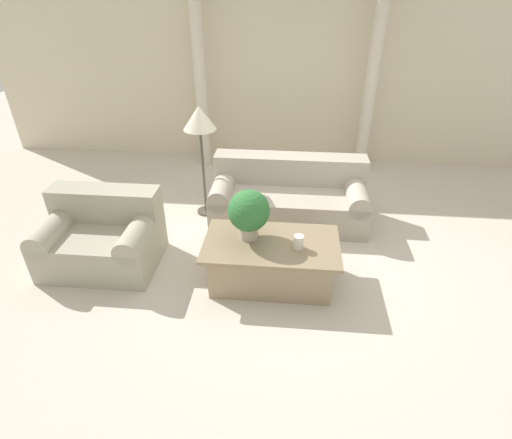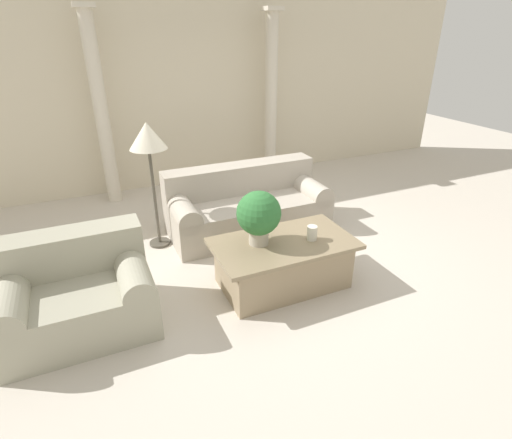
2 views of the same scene
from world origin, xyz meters
name	(u,v)px [view 1 (image 1 of 2)]	position (x,y,z in m)	size (l,w,h in m)	color
ground_plane	(284,252)	(0.00, 0.00, 0.00)	(16.00, 16.00, 0.00)	beige
wall_back	(293,63)	(0.00, 2.85, 1.60)	(10.00, 0.06, 3.20)	beige
sofa_long	(289,196)	(0.03, 0.77, 0.33)	(1.98, 0.87, 0.81)	#ADA393
loveseat	(102,236)	(-2.01, -0.35, 0.34)	(1.22, 0.87, 0.81)	#A4A08A
coffee_table	(271,261)	(-0.12, -0.52, 0.25)	(1.38, 0.78, 0.49)	#998466
potted_plant	(249,212)	(-0.36, -0.45, 0.80)	(0.42, 0.42, 0.53)	#B2A893
pillar_candle	(299,242)	(0.15, -0.60, 0.56)	(0.10, 0.10, 0.14)	silver
floor_lamp	(200,123)	(-1.09, 0.82, 1.26)	(0.41, 0.41, 1.47)	#4C473D
column_left	(201,83)	(-1.43, 2.47, 1.35)	(0.27, 0.27, 2.65)	beige
column_right	(371,86)	(1.18, 2.47, 1.35)	(0.27, 0.27, 2.65)	beige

